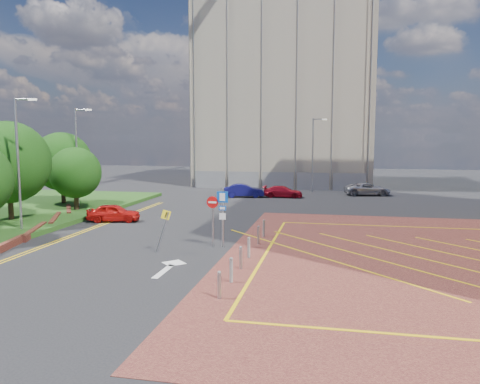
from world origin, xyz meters
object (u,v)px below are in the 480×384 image
(sign_cluster, at_px, (219,212))
(car_silver_back, at_px, (367,189))
(tree_b, at_px, (8,162))
(lamp_left_far, at_px, (77,153))
(warning_sign, at_px, (164,226))
(car_red_left, at_px, (114,213))
(car_blue_back, at_px, (244,191))
(car_red_back, at_px, (283,192))
(tree_c, at_px, (75,173))
(tree_d, at_px, (62,162))
(lamp_left_near, at_px, (19,158))
(lamp_back, at_px, (313,152))

(sign_cluster, bearing_deg, car_silver_back, 69.61)
(tree_b, distance_m, lamp_left_far, 7.10)
(tree_b, bearing_deg, warning_sign, -23.71)
(car_red_left, relative_size, car_blue_back, 0.92)
(tree_b, xyz_separation_m, lamp_left_far, (1.08, 7.00, 0.42))
(sign_cluster, bearing_deg, car_red_back, 87.24)
(tree_c, distance_m, tree_d, 4.30)
(lamp_left_near, relative_size, car_silver_back, 1.72)
(tree_b, bearing_deg, sign_cluster, -14.26)
(tree_b, distance_m, tree_d, 8.07)
(lamp_left_near, xyz_separation_m, car_red_back, (13.78, 21.02, -4.09))
(lamp_back, height_order, car_blue_back, lamp_back)
(tree_b, xyz_separation_m, car_silver_back, (25.23, 21.37, -3.59))
(tree_d, xyz_separation_m, lamp_left_near, (4.08, -11.00, 0.79))
(lamp_left_far, xyz_separation_m, warning_sign, (12.27, -12.86, -3.23))
(car_blue_back, distance_m, car_silver_back, 12.83)
(lamp_left_near, relative_size, car_blue_back, 2.00)
(lamp_back, relative_size, car_silver_back, 1.72)
(tree_d, distance_m, car_silver_back, 29.61)
(lamp_back, bearing_deg, lamp_left_near, -122.40)
(lamp_left_far, bearing_deg, lamp_back, 40.86)
(lamp_back, height_order, warning_sign, lamp_back)
(warning_sign, bearing_deg, car_red_left, 130.26)
(tree_b, distance_m, car_red_back, 24.95)
(lamp_left_near, height_order, lamp_back, lamp_left_near)
(tree_c, height_order, tree_d, tree_d)
(tree_d, xyz_separation_m, lamp_back, (20.58, 15.00, 0.49))
(car_silver_back, bearing_deg, car_red_back, 100.87)
(lamp_left_far, xyz_separation_m, sign_cluster, (14.72, -11.02, -2.71))
(car_red_left, bearing_deg, warning_sign, -152.51)
(tree_c, height_order, lamp_left_far, lamp_left_far)
(sign_cluster, bearing_deg, tree_d, 144.42)
(warning_sign, height_order, car_red_back, warning_sign)
(lamp_left_far, distance_m, sign_cluster, 18.58)
(car_blue_back, bearing_deg, lamp_left_far, 119.53)
(tree_d, xyz_separation_m, car_blue_back, (14.03, 9.40, -3.21))
(tree_d, distance_m, sign_cluster, 20.74)
(lamp_left_far, distance_m, car_blue_back, 16.34)
(tree_d, bearing_deg, car_red_left, -37.76)
(sign_cluster, xyz_separation_m, warning_sign, (-2.44, -1.85, -0.52))
(lamp_left_far, bearing_deg, car_red_back, 34.93)
(car_blue_back, height_order, car_red_back, car_blue_back)
(warning_sign, bearing_deg, tree_c, 136.26)
(lamp_left_far, relative_size, warning_sign, 3.57)
(lamp_left_near, distance_m, car_blue_back, 23.05)
(car_blue_back, relative_size, car_silver_back, 0.86)
(car_red_left, xyz_separation_m, car_red_back, (10.26, 15.91, -0.06))
(tree_b, height_order, car_silver_back, tree_b)
(tree_d, relative_size, warning_sign, 2.71)
(car_red_left, distance_m, car_blue_back, 16.59)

